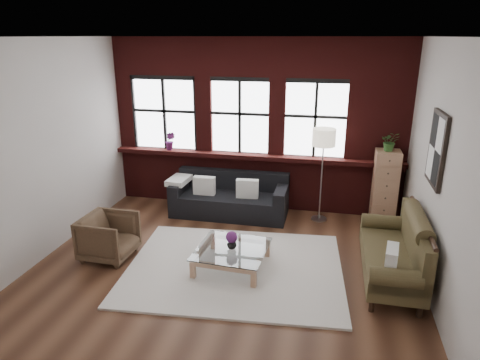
% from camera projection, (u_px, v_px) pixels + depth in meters
% --- Properties ---
extents(floor, '(5.50, 5.50, 0.00)m').
position_uv_depth(floor, '(225.00, 267.00, 6.27)').
color(floor, '#412517').
rests_on(floor, ground).
extents(ceiling, '(5.50, 5.50, 0.00)m').
position_uv_depth(ceiling, '(222.00, 37.00, 5.24)').
color(ceiling, white).
rests_on(ceiling, ground).
extents(wall_back, '(5.50, 0.00, 5.50)m').
position_uv_depth(wall_back, '(256.00, 126.00, 8.07)').
color(wall_back, beige).
rests_on(wall_back, ground).
extents(wall_front, '(5.50, 0.00, 5.50)m').
position_uv_depth(wall_front, '(147.00, 247.00, 3.44)').
color(wall_front, beige).
rests_on(wall_front, ground).
extents(wall_left, '(0.00, 5.00, 5.00)m').
position_uv_depth(wall_left, '(43.00, 151.00, 6.30)').
color(wall_left, beige).
rests_on(wall_left, ground).
extents(wall_right, '(0.00, 5.00, 5.00)m').
position_uv_depth(wall_right, '(442.00, 175.00, 5.20)').
color(wall_right, beige).
rests_on(wall_right, ground).
extents(brick_backwall, '(5.50, 0.12, 3.20)m').
position_uv_depth(brick_backwall, '(256.00, 126.00, 8.01)').
color(brick_backwall, '#451110').
rests_on(brick_backwall, floor).
extents(sill_ledge, '(5.50, 0.30, 0.08)m').
position_uv_depth(sill_ledge, '(254.00, 156.00, 8.11)').
color(sill_ledge, '#451110').
rests_on(sill_ledge, brick_backwall).
extents(window_left, '(1.38, 0.10, 1.50)m').
position_uv_depth(window_left, '(165.00, 115.00, 8.33)').
color(window_left, black).
rests_on(window_left, brick_backwall).
extents(window_mid, '(1.38, 0.10, 1.50)m').
position_uv_depth(window_mid, '(240.00, 118.00, 8.03)').
color(window_mid, black).
rests_on(window_mid, brick_backwall).
extents(window_right, '(1.38, 0.10, 1.50)m').
position_uv_depth(window_right, '(315.00, 121.00, 7.75)').
color(window_right, black).
rests_on(window_right, brick_backwall).
extents(wall_poster, '(0.05, 0.74, 0.94)m').
position_uv_depth(wall_poster, '(437.00, 149.00, 5.41)').
color(wall_poster, black).
rests_on(wall_poster, wall_right).
extents(shag_rug, '(3.25, 2.65, 0.03)m').
position_uv_depth(shag_rug, '(235.00, 268.00, 6.20)').
color(shag_rug, beige).
rests_on(shag_rug, floor).
extents(dark_sofa, '(2.14, 0.87, 0.77)m').
position_uv_depth(dark_sofa, '(230.00, 195.00, 7.98)').
color(dark_sofa, black).
rests_on(dark_sofa, floor).
extents(pillow_a, '(0.40, 0.14, 0.34)m').
position_uv_depth(pillow_a, '(204.00, 186.00, 7.92)').
color(pillow_a, silver).
rests_on(pillow_a, dark_sofa).
extents(pillow_b, '(0.41, 0.17, 0.34)m').
position_uv_depth(pillow_b, '(247.00, 189.00, 7.75)').
color(pillow_b, silver).
rests_on(pillow_b, dark_sofa).
extents(vintage_settee, '(0.82, 1.84, 0.98)m').
position_uv_depth(vintage_settee, '(392.00, 248.00, 5.78)').
color(vintage_settee, '#453A20').
rests_on(vintage_settee, floor).
extents(pillow_settee, '(0.20, 0.40, 0.34)m').
position_uv_depth(pillow_settee, '(391.00, 260.00, 5.24)').
color(pillow_settee, silver).
rests_on(pillow_settee, vintage_settee).
extents(armchair, '(0.77, 0.75, 0.68)m').
position_uv_depth(armchair, '(109.00, 237.00, 6.44)').
color(armchair, '#473323').
rests_on(armchair, floor).
extents(coffee_table, '(1.04, 1.04, 0.33)m').
position_uv_depth(coffee_table, '(232.00, 259.00, 6.17)').
color(coffee_table, '#AB7D5C').
rests_on(coffee_table, shag_rug).
extents(vase, '(0.17, 0.17, 0.14)m').
position_uv_depth(vase, '(232.00, 244.00, 6.10)').
color(vase, '#B2B2B2').
rests_on(vase, coffee_table).
extents(flowers, '(0.17, 0.17, 0.17)m').
position_uv_depth(flowers, '(232.00, 237.00, 6.06)').
color(flowers, '#66246A').
rests_on(flowers, vase).
extents(drawer_chest, '(0.41, 0.41, 1.34)m').
position_uv_depth(drawer_chest, '(385.00, 188.00, 7.51)').
color(drawer_chest, '#AB7D5C').
rests_on(drawer_chest, floor).
extents(potted_plant_top, '(0.30, 0.27, 0.33)m').
position_uv_depth(potted_plant_top, '(390.00, 141.00, 7.24)').
color(potted_plant_top, '#2D5923').
rests_on(potted_plant_top, drawer_chest).
extents(floor_lamp, '(0.40, 0.40, 1.85)m').
position_uv_depth(floor_lamp, '(322.00, 172.00, 7.58)').
color(floor_lamp, '#A5A5A8').
rests_on(floor_lamp, floor).
extents(sill_plant, '(0.20, 0.17, 0.36)m').
position_uv_depth(sill_plant, '(170.00, 141.00, 8.34)').
color(sill_plant, '#66246A').
rests_on(sill_plant, sill_ledge).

